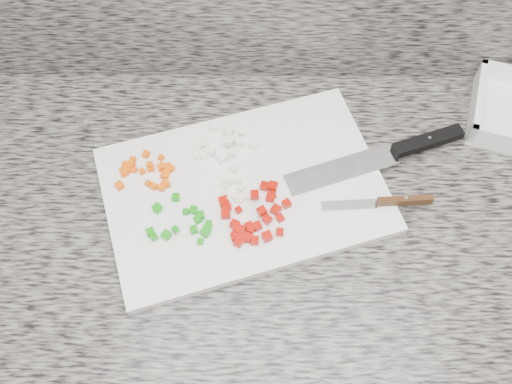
# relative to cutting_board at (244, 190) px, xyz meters

# --- Properties ---
(cabinet) EXTENTS (3.92, 0.62, 0.86)m
(cabinet) POSITION_rel_cutting_board_xyz_m (0.12, -0.03, -0.48)
(cabinet) COLOR beige
(cabinet) RESTS_ON ground
(countertop) EXTENTS (3.96, 0.64, 0.04)m
(countertop) POSITION_rel_cutting_board_xyz_m (0.12, -0.03, -0.03)
(countertop) COLOR slate
(countertop) RESTS_ON cabinet
(cutting_board) EXTENTS (0.53, 0.43, 0.02)m
(cutting_board) POSITION_rel_cutting_board_xyz_m (0.00, 0.00, 0.00)
(cutting_board) COLOR white
(cutting_board) RESTS_ON countertop
(carrot_pile) EXTENTS (0.10, 0.08, 0.02)m
(carrot_pile) POSITION_rel_cutting_board_xyz_m (-0.17, 0.03, 0.01)
(carrot_pile) COLOR #FF5C05
(carrot_pile) RESTS_ON cutting_board
(onion_pile) EXTENTS (0.11, 0.10, 0.02)m
(onion_pile) POSITION_rel_cutting_board_xyz_m (-0.04, 0.08, 0.02)
(onion_pile) COLOR white
(onion_pile) RESTS_ON cutting_board
(green_pepper_pile) EXTENTS (0.11, 0.09, 0.02)m
(green_pepper_pile) POSITION_rel_cutting_board_xyz_m (-0.10, -0.07, 0.01)
(green_pepper_pile) COLOR #14960D
(green_pepper_pile) RESTS_ON cutting_board
(red_pepper_pile) EXTENTS (0.12, 0.12, 0.02)m
(red_pepper_pile) POSITION_rel_cutting_board_xyz_m (0.01, -0.06, 0.01)
(red_pepper_pile) COLOR #B90D02
(red_pepper_pile) RESTS_ON cutting_board
(garlic_pile) EXTENTS (0.05, 0.05, 0.01)m
(garlic_pile) POSITION_rel_cutting_board_xyz_m (-0.02, -0.01, 0.01)
(garlic_pile) COLOR beige
(garlic_pile) RESTS_ON cutting_board
(chef_knife) EXTENTS (0.32, 0.14, 0.02)m
(chef_knife) POSITION_rel_cutting_board_xyz_m (0.27, 0.07, 0.01)
(chef_knife) COLOR #BABCC1
(chef_knife) RESTS_ON cutting_board
(paring_knife) EXTENTS (0.18, 0.03, 0.02)m
(paring_knife) POSITION_rel_cutting_board_xyz_m (0.24, -0.03, 0.01)
(paring_knife) COLOR #BABCC1
(paring_knife) RESTS_ON cutting_board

